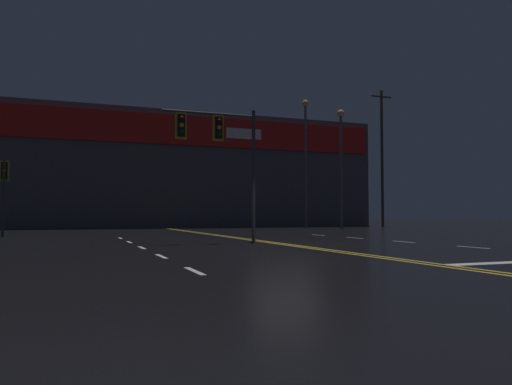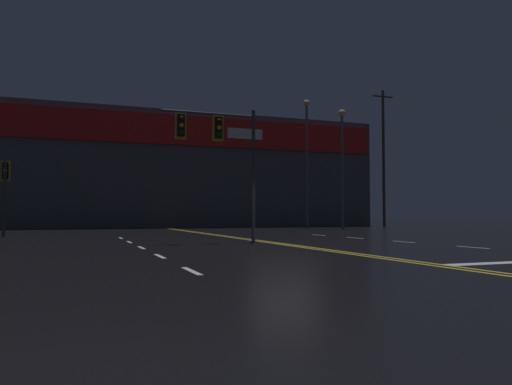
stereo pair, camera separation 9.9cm
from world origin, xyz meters
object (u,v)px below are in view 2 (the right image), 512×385
object	(u,v)px
streetlight_near_left	(342,152)
streetlight_far_right	(307,147)
traffic_signal_median	(217,140)
traffic_signal_corner_northwest	(5,181)

from	to	relation	value
streetlight_near_left	streetlight_far_right	bearing A→B (deg)	101.02
traffic_signal_median	streetlight_far_right	size ratio (longest dim) A/B	0.47
traffic_signal_median	traffic_signal_corner_northwest	world-z (taller)	traffic_signal_median
traffic_signal_median	streetlight_far_right	world-z (taller)	streetlight_far_right
traffic_signal_median	streetlight_near_left	world-z (taller)	streetlight_near_left
traffic_signal_median	traffic_signal_corner_northwest	bearing A→B (deg)	133.60
streetlight_near_left	streetlight_far_right	xyz separation A→B (m)	(-0.88, 4.50, 0.92)
streetlight_far_right	traffic_signal_corner_northwest	bearing A→B (deg)	-152.27
traffic_signal_corner_northwest	streetlight_near_left	size ratio (longest dim) A/B	0.40
traffic_signal_median	streetlight_near_left	xyz separation A→B (m)	(14.69, 15.82, 2.06)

